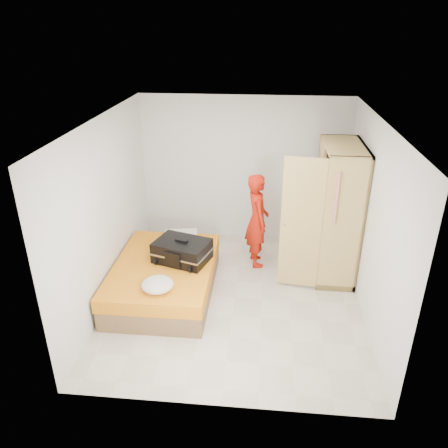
# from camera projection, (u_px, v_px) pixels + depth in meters

# --- Properties ---
(room) EXTENTS (4.00, 4.02, 2.60)m
(room) POSITION_uv_depth(u_px,v_px,m) (236.00, 217.00, 5.89)
(room) COLOR beige
(room) RESTS_ON ground
(bed) EXTENTS (1.42, 2.02, 0.50)m
(bed) POSITION_uv_depth(u_px,v_px,m) (164.00, 278.00, 6.46)
(bed) COLOR olive
(bed) RESTS_ON ground
(wardrobe) EXTENTS (1.17, 1.20, 2.10)m
(wardrobe) POSITION_uv_depth(u_px,v_px,m) (334.00, 216.00, 6.66)
(wardrobe) COLOR tan
(wardrobe) RESTS_ON ground
(person) EXTENTS (0.50, 0.65, 1.56)m
(person) POSITION_uv_depth(u_px,v_px,m) (257.00, 220.00, 7.03)
(person) COLOR red
(person) RESTS_ON ground
(suitcase) EXTENTS (0.91, 0.77, 0.33)m
(suitcase) POSITION_uv_depth(u_px,v_px,m) (182.00, 251.00, 6.38)
(suitcase) COLOR black
(suitcase) RESTS_ON bed
(round_cushion) EXTENTS (0.42, 0.42, 0.16)m
(round_cushion) POSITION_uv_depth(u_px,v_px,m) (157.00, 285.00, 5.71)
(round_cushion) COLOR white
(round_cushion) RESTS_ON bed
(pillow) EXTENTS (0.55, 0.34, 0.09)m
(pillow) POSITION_uv_depth(u_px,v_px,m) (181.00, 235.00, 7.09)
(pillow) COLOR white
(pillow) RESTS_ON bed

